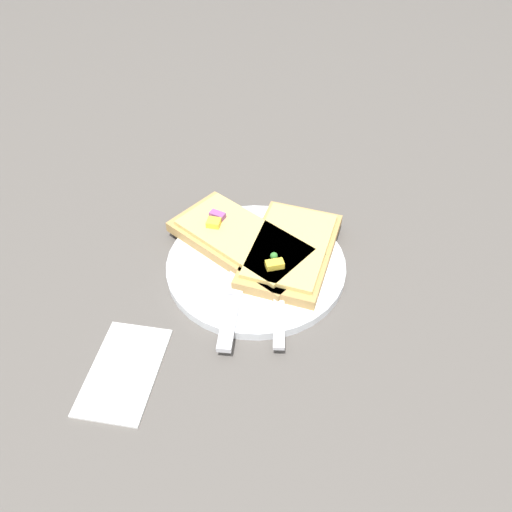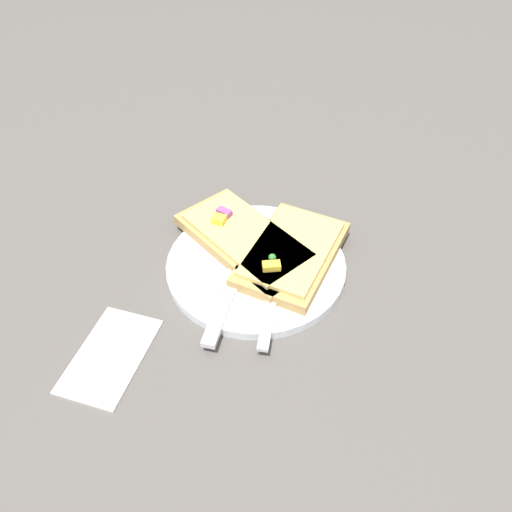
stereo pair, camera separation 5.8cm
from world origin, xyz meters
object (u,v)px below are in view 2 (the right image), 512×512
object	(u,v)px
fork	(278,266)
pizza_slice_main	(246,239)
plate	(256,265)
knife	(229,290)
pizza_slice_corner	(292,253)
napkin	(110,355)

from	to	relation	value
fork	pizza_slice_main	world-z (taller)	pizza_slice_main
plate	knife	xyz separation A→B (m)	(-0.06, 0.02, 0.01)
plate	pizza_slice_main	world-z (taller)	pizza_slice_main
pizza_slice_main	plate	bearing A→B (deg)	-17.96
fork	pizza_slice_corner	distance (m)	0.03
plate	pizza_slice_corner	xyz separation A→B (m)	(0.02, -0.04, 0.02)
pizza_slice_corner	pizza_slice_main	bearing A→B (deg)	-87.29
plate	fork	world-z (taller)	fork
knife	pizza_slice_corner	world-z (taller)	pizza_slice_corner
knife	napkin	world-z (taller)	knife
plate	pizza_slice_corner	distance (m)	0.05
napkin	pizza_slice_main	bearing A→B (deg)	-24.38
fork	pizza_slice_main	xyz separation A→B (m)	(0.03, 0.05, 0.01)
knife	pizza_slice_corner	distance (m)	0.10
pizza_slice_main	knife	bearing A→B (deg)	-54.43
plate	pizza_slice_corner	size ratio (longest dim) A/B	1.29
plate	pizza_slice_main	size ratio (longest dim) A/B	1.06
plate	napkin	world-z (taller)	plate
pizza_slice_corner	napkin	distance (m)	0.25
knife	napkin	distance (m)	0.15
knife	pizza_slice_main	xyz separation A→B (m)	(0.08, 0.01, 0.01)
knife	pizza_slice_main	bearing A→B (deg)	0.03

